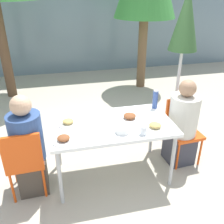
{
  "coord_description": "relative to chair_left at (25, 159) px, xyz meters",
  "views": [
    {
      "loc": [
        -0.56,
        -2.47,
        2.19
      ],
      "look_at": [
        0.0,
        0.0,
        0.9
      ],
      "focal_mm": 40.0,
      "sensor_mm": 36.0,
      "label": 1
    }
  ],
  "objects": [
    {
      "name": "plate_0",
      "position": [
        1.23,
        0.18,
        0.28
      ],
      "size": [
        0.27,
        0.27,
        0.07
      ],
      "color": "white",
      "rests_on": "dining_table"
    },
    {
      "name": "plate_2",
      "position": [
        0.51,
        0.22,
        0.27
      ],
      "size": [
        0.23,
        0.23,
        0.07
      ],
      "color": "white",
      "rests_on": "dining_table"
    },
    {
      "name": "plate_1",
      "position": [
        1.45,
        -0.09,
        0.27
      ],
      "size": [
        0.25,
        0.25,
        0.07
      ],
      "color": "white",
      "rests_on": "dining_table"
    },
    {
      "name": "closed_umbrella",
      "position": [
        2.14,
        0.78,
        1.2
      ],
      "size": [
        0.39,
        0.39,
        2.21
      ],
      "color": "#333333",
      "rests_on": "ground"
    },
    {
      "name": "person_right",
      "position": [
        1.96,
        0.2,
        0.05
      ],
      "size": [
        0.37,
        0.37,
        1.18
      ],
      "rotation": [
        0.0,
        0.0,
        -3.06
      ],
      "color": "#383842",
      "rests_on": "ground"
    },
    {
      "name": "dining_table",
      "position": [
        1.01,
        0.12,
        0.19
      ],
      "size": [
        1.42,
        0.81,
        0.75
      ],
      "color": "white",
      "rests_on": "ground"
    },
    {
      "name": "chair_right",
      "position": [
        2.01,
        0.29,
        0.0
      ],
      "size": [
        0.43,
        0.43,
        0.86
      ],
      "rotation": [
        0.0,
        0.0,
        -3.06
      ],
      "color": "#E54C14",
      "rests_on": "ground"
    },
    {
      "name": "salad_bowl",
      "position": [
        1.08,
        -0.09,
        0.28
      ],
      "size": [
        0.17,
        0.17,
        0.06
      ],
      "color": "white",
      "rests_on": "dining_table"
    },
    {
      "name": "bottle",
      "position": [
        1.65,
        0.41,
        0.37
      ],
      "size": [
        0.07,
        0.07,
        0.25
      ],
      "color": "#334C8E",
      "rests_on": "dining_table"
    },
    {
      "name": "plate_3",
      "position": [
        0.44,
        -0.13,
        0.27
      ],
      "size": [
        0.24,
        0.24,
        0.07
      ],
      "color": "white",
      "rests_on": "dining_table"
    },
    {
      "name": "ground_plane",
      "position": [
        1.01,
        0.12,
        -0.5
      ],
      "size": [
        24.0,
        24.0,
        0.0
      ],
      "primitive_type": "plane",
      "color": "#B2A893"
    },
    {
      "name": "drinking_cup",
      "position": [
        1.28,
        -0.18,
        0.3
      ],
      "size": [
        0.08,
        0.08,
        0.1
      ],
      "color": "white",
      "rests_on": "dining_table"
    },
    {
      "name": "building_facade",
      "position": [
        1.01,
        4.62,
        1.0
      ],
      "size": [
        10.0,
        0.2,
        3.0
      ],
      "color": "slate",
      "rests_on": "ground"
    },
    {
      "name": "person_left",
      "position": [
        0.05,
        0.08,
        0.07
      ],
      "size": [
        0.36,
        0.36,
        1.22
      ],
      "rotation": [
        0.0,
        0.0,
        0.04
      ],
      "color": "#473D33",
      "rests_on": "ground"
    },
    {
      "name": "chair_left",
      "position": [
        0.0,
        0.0,
        0.0
      ],
      "size": [
        0.42,
        0.42,
        0.86
      ],
      "rotation": [
        0.0,
        0.0,
        0.04
      ],
      "color": "#E54C14",
      "rests_on": "ground"
    }
  ]
}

